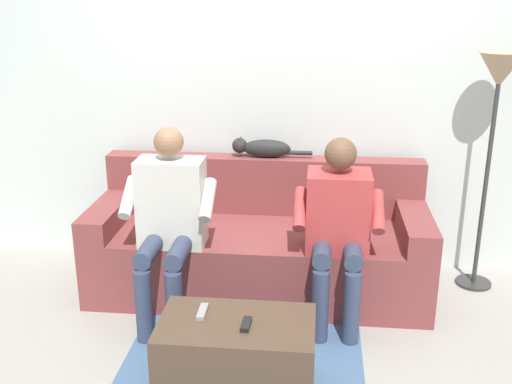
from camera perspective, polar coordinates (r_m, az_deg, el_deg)
ground_plane at (r=3.66m, az=-0.85°, el=-14.02°), size 8.00×8.00×0.00m
back_wall at (r=4.36m, az=0.98°, el=8.55°), size 4.37×0.06×2.43m
couch at (r=4.16m, az=0.33°, el=-5.10°), size 2.22×0.85×0.85m
coffee_table at (r=3.20m, az=-1.81°, el=-15.14°), size 0.78×0.47×0.40m
person_left_seated at (r=3.66m, az=7.67°, el=-2.67°), size 0.53×0.52×1.15m
person_right_seated at (r=3.72m, az=-8.13°, el=-2.14°), size 0.56×0.57×1.20m
cat_on_backrest at (r=4.24m, az=0.55°, el=4.15°), size 0.56×0.11×0.14m
remote_gray at (r=3.17m, az=-5.03°, el=-11.09°), size 0.04×0.15×0.02m
remote_black at (r=3.05m, az=-0.93°, el=-12.27°), size 0.05×0.12×0.02m
floor_rug at (r=3.42m, az=-1.45°, el=-16.58°), size 1.32×1.68×0.01m
floor_lamp at (r=4.18m, az=21.64°, el=8.61°), size 0.27×0.27×1.59m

